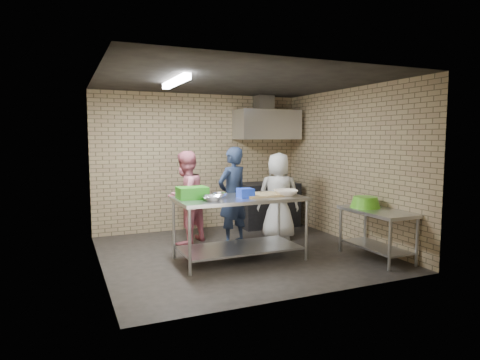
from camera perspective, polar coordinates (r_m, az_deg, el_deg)
name	(u,v)px	position (r m, az deg, el deg)	size (l,w,h in m)	color
floor	(239,253)	(6.75, -0.11, -9.95)	(4.20, 4.20, 0.00)	black
ceiling	(239,81)	(6.56, -0.12, 13.40)	(4.20, 4.20, 0.00)	black
back_wall	(200,162)	(8.39, -5.50, 2.48)	(4.20, 0.06, 2.70)	tan
front_wall	(309,181)	(4.75, 9.41, -0.13)	(4.20, 0.06, 2.70)	tan
left_wall	(98,173)	(6.01, -18.85, 0.88)	(0.06, 4.00, 2.70)	tan
right_wall	(348,165)	(7.59, 14.63, 1.97)	(0.06, 4.00, 2.70)	tan
prep_table	(240,228)	(6.29, -0.05, -6.64)	(1.91, 0.95, 0.95)	#B7B9BF
side_counter	(376,234)	(6.70, 18.19, -7.07)	(0.60, 1.20, 0.75)	silver
stove	(268,205)	(8.68, 3.81, -3.37)	(1.20, 0.70, 0.90)	black
range_hood	(267,125)	(8.62, 3.73, 7.57)	(1.30, 0.60, 0.60)	silver
hood_duct	(264,103)	(8.78, 3.30, 10.48)	(0.35, 0.30, 0.30)	#A5A8AD
wall_shelf	(276,134)	(8.92, 4.90, 6.35)	(0.80, 0.20, 0.04)	#3F2B19
fluorescent_fixture	(175,82)	(6.23, -8.84, 13.18)	(0.10, 1.25, 0.08)	white
green_crate	(192,193)	(6.07, -6.58, -1.75)	(0.42, 0.32, 0.17)	#269A1C
blue_tub	(245,193)	(6.13, 0.75, -1.80)	(0.21, 0.21, 0.14)	blue
cutting_board	(261,195)	(6.33, 2.94, -2.04)	(0.58, 0.45, 0.03)	tan
mixing_bowl_a	(213,198)	(5.84, -3.79, -2.51)	(0.30, 0.30, 0.07)	#ABAEB2
mixing_bowl_b	(220,195)	(6.14, -2.81, -2.10)	(0.23, 0.23, 0.07)	silver
ceramic_bowl	(286,193)	(6.38, 6.28, -1.75)	(0.37, 0.37, 0.09)	beige
green_basin	(365,202)	(6.79, 16.79, -2.90)	(0.46, 0.46, 0.17)	#59C626
bottle_red	(265,128)	(8.81, 3.46, 7.08)	(0.07, 0.07, 0.18)	#B22619
bottle_green	(282,129)	(8.99, 5.75, 6.94)	(0.06, 0.06, 0.15)	green
man_navy	(233,196)	(7.16, -1.03, -2.17)	(0.61, 0.40, 1.68)	#161F37
woman_pink	(185,198)	(7.24, -7.48, -2.41)	(0.78, 0.61, 1.61)	#DA7387
woman_white	(279,196)	(7.55, 5.30, -2.20)	(0.77, 0.50, 1.57)	white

